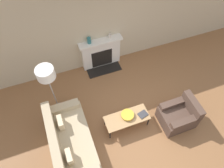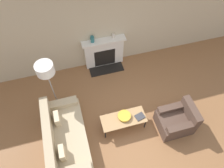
{
  "view_description": "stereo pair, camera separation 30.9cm",
  "coord_description": "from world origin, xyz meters",
  "px_view_note": "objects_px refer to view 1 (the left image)",
  "views": [
    {
      "loc": [
        -1.6,
        -2.02,
        5.51
      ],
      "look_at": [
        -0.32,
        1.43,
        0.45
      ],
      "focal_mm": 35.0,
      "sensor_mm": 36.0,
      "label": 1
    },
    {
      "loc": [
        -1.31,
        -2.12,
        5.51
      ],
      "look_at": [
        -0.32,
        1.43,
        0.45
      ],
      "focal_mm": 35.0,
      "sensor_mm": 36.0,
      "label": 2
    }
  ],
  "objects_px": {
    "couch": "(70,142)",
    "coffee_table": "(127,118)",
    "mantel_vase_center_left": "(110,36)",
    "fireplace": "(101,53)",
    "floor_lamp": "(46,76)",
    "mantel_vase_left": "(89,40)",
    "book": "(143,114)",
    "armchair_near": "(179,115)",
    "bowl": "(127,115)"
  },
  "relations": [
    {
      "from": "fireplace",
      "to": "bowl",
      "type": "bearing_deg",
      "value": -91.09
    },
    {
      "from": "couch",
      "to": "coffee_table",
      "type": "bearing_deg",
      "value": -86.8
    },
    {
      "from": "armchair_near",
      "to": "coffee_table",
      "type": "bearing_deg",
      "value": -105.66
    },
    {
      "from": "mantel_vase_left",
      "to": "bowl",
      "type": "bearing_deg",
      "value": -82.83
    },
    {
      "from": "armchair_near",
      "to": "coffee_table",
      "type": "height_order",
      "value": "armchair_near"
    },
    {
      "from": "book",
      "to": "fireplace",
      "type": "bearing_deg",
      "value": 84.51
    },
    {
      "from": "fireplace",
      "to": "mantel_vase_center_left",
      "type": "bearing_deg",
      "value": 2.88
    },
    {
      "from": "bowl",
      "to": "mantel_vase_center_left",
      "type": "relative_size",
      "value": 2.24
    },
    {
      "from": "couch",
      "to": "mantel_vase_center_left",
      "type": "height_order",
      "value": "mantel_vase_center_left"
    },
    {
      "from": "couch",
      "to": "fireplace",
      "type": "bearing_deg",
      "value": -34.2
    },
    {
      "from": "couch",
      "to": "armchair_near",
      "type": "height_order",
      "value": "couch"
    },
    {
      "from": "fireplace",
      "to": "book",
      "type": "distance_m",
      "value": 2.41
    },
    {
      "from": "book",
      "to": "coffee_table",
      "type": "bearing_deg",
      "value": 157.89
    },
    {
      "from": "armchair_near",
      "to": "floor_lamp",
      "type": "height_order",
      "value": "floor_lamp"
    },
    {
      "from": "fireplace",
      "to": "mantel_vase_center_left",
      "type": "height_order",
      "value": "mantel_vase_center_left"
    },
    {
      "from": "fireplace",
      "to": "floor_lamp",
      "type": "xyz_separation_m",
      "value": [
        -1.7,
        -1.15,
        0.98
      ]
    },
    {
      "from": "bowl",
      "to": "couch",
      "type": "bearing_deg",
      "value": -175.2
    },
    {
      "from": "couch",
      "to": "bowl",
      "type": "xyz_separation_m",
      "value": [
        1.59,
        0.13,
        0.13
      ]
    },
    {
      "from": "coffee_table",
      "to": "mantel_vase_left",
      "type": "bearing_deg",
      "value": 96.24
    },
    {
      "from": "armchair_near",
      "to": "coffee_table",
      "type": "relative_size",
      "value": 0.75
    },
    {
      "from": "coffee_table",
      "to": "book",
      "type": "xyz_separation_m",
      "value": [
        0.43,
        -0.06,
        0.04
      ]
    },
    {
      "from": "bowl",
      "to": "floor_lamp",
      "type": "relative_size",
      "value": 0.2
    },
    {
      "from": "fireplace",
      "to": "coffee_table",
      "type": "xyz_separation_m",
      "value": [
        -0.08,
        -2.32,
        -0.15
      ]
    },
    {
      "from": "fireplace",
      "to": "bowl",
      "type": "height_order",
      "value": "fireplace"
    },
    {
      "from": "mantel_vase_left",
      "to": "book",
      "type": "bearing_deg",
      "value": -74.12
    },
    {
      "from": "book",
      "to": "couch",
      "type": "bearing_deg",
      "value": 166.87
    },
    {
      "from": "floor_lamp",
      "to": "mantel_vase_center_left",
      "type": "height_order",
      "value": "floor_lamp"
    },
    {
      "from": "floor_lamp",
      "to": "mantel_vase_center_left",
      "type": "bearing_deg",
      "value": 30.29
    },
    {
      "from": "fireplace",
      "to": "mantel_vase_center_left",
      "type": "xyz_separation_m",
      "value": [
        0.3,
        0.02,
        0.61
      ]
    },
    {
      "from": "couch",
      "to": "bowl",
      "type": "relative_size",
      "value": 5.85
    },
    {
      "from": "book",
      "to": "mantel_vase_left",
      "type": "bearing_deg",
      "value": 92.01
    },
    {
      "from": "coffee_table",
      "to": "mantel_vase_left",
      "type": "distance_m",
      "value": 2.47
    },
    {
      "from": "fireplace",
      "to": "floor_lamp",
      "type": "distance_m",
      "value": 2.28
    },
    {
      "from": "armchair_near",
      "to": "bowl",
      "type": "distance_m",
      "value": 1.4
    },
    {
      "from": "fireplace",
      "to": "couch",
      "type": "bearing_deg",
      "value": -124.2
    },
    {
      "from": "bowl",
      "to": "mantel_vase_left",
      "type": "xyz_separation_m",
      "value": [
        -0.29,
        2.29,
        0.71
      ]
    },
    {
      "from": "couch",
      "to": "floor_lamp",
      "type": "relative_size",
      "value": 1.16
    },
    {
      "from": "bowl",
      "to": "floor_lamp",
      "type": "bearing_deg",
      "value": 146.0
    },
    {
      "from": "armchair_near",
      "to": "floor_lamp",
      "type": "relative_size",
      "value": 0.51
    },
    {
      "from": "coffee_table",
      "to": "mantel_vase_center_left",
      "type": "height_order",
      "value": "mantel_vase_center_left"
    },
    {
      "from": "fireplace",
      "to": "mantel_vase_left",
      "type": "xyz_separation_m",
      "value": [
        -0.33,
        0.02,
        0.64
      ]
    },
    {
      "from": "couch",
      "to": "floor_lamp",
      "type": "bearing_deg",
      "value": 2.99
    },
    {
      "from": "mantel_vase_left",
      "to": "mantel_vase_center_left",
      "type": "distance_m",
      "value": 0.63
    },
    {
      "from": "fireplace",
      "to": "floor_lamp",
      "type": "height_order",
      "value": "floor_lamp"
    },
    {
      "from": "coffee_table",
      "to": "floor_lamp",
      "type": "distance_m",
      "value": 2.29
    },
    {
      "from": "bowl",
      "to": "armchair_near",
      "type": "bearing_deg",
      "value": -17.86
    },
    {
      "from": "coffee_table",
      "to": "floor_lamp",
      "type": "xyz_separation_m",
      "value": [
        -1.62,
        1.16,
        1.13
      ]
    },
    {
      "from": "book",
      "to": "armchair_near",
      "type": "bearing_deg",
      "value": -32.77
    },
    {
      "from": "mantel_vase_left",
      "to": "coffee_table",
      "type": "bearing_deg",
      "value": -83.76
    },
    {
      "from": "coffee_table",
      "to": "floor_lamp",
      "type": "height_order",
      "value": "floor_lamp"
    }
  ]
}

